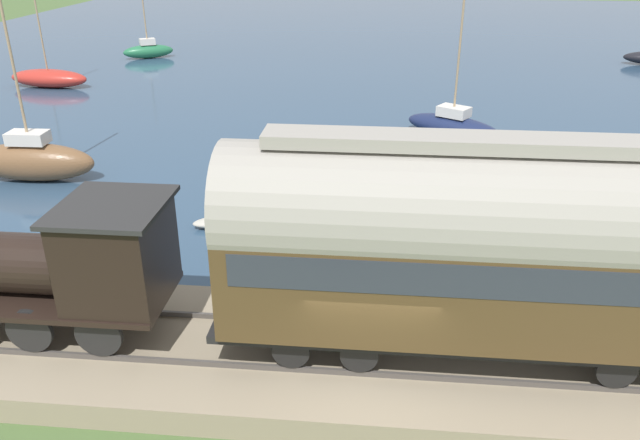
# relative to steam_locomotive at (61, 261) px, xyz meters

# --- Properties ---
(ground_plane) EXTENTS (200.00, 200.00, 0.00)m
(ground_plane) POSITION_rel_steam_locomotive_xyz_m (-0.66, -6.53, -2.38)
(ground_plane) COLOR #476033
(harbor_water) EXTENTS (80.00, 80.00, 0.01)m
(harbor_water) POSITION_rel_steam_locomotive_xyz_m (42.54, -6.53, -2.37)
(harbor_water) COLOR #2D4760
(harbor_water) RESTS_ON ground
(rail_embankment) EXTENTS (4.47, 56.00, 0.69)m
(rail_embankment) POSITION_rel_steam_locomotive_xyz_m (0.00, -6.53, -2.09)
(rail_embankment) COLOR gray
(rail_embankment) RESTS_ON ground
(steam_locomotive) EXTENTS (2.31, 5.95, 3.56)m
(steam_locomotive) POSITION_rel_steam_locomotive_xyz_m (0.00, 0.00, 0.00)
(steam_locomotive) COLOR black
(steam_locomotive) RESTS_ON rail_embankment
(passenger_coach) EXTENTS (2.55, 10.85, 4.65)m
(passenger_coach) POSITION_rel_steam_locomotive_xyz_m (0.00, -8.75, 0.84)
(passenger_coach) COLOR black
(passenger_coach) RESTS_ON rail_embankment
(sailboat_navy) EXTENTS (3.76, 4.67, 8.62)m
(sailboat_navy) POSITION_rel_steam_locomotive_xyz_m (17.35, -9.89, -1.79)
(sailboat_navy) COLOR #192347
(sailboat_navy) RESTS_ON harbor_water
(sailboat_red) EXTENTS (2.02, 5.02, 8.01)m
(sailboat_red) POSITION_rel_steam_locomotive_xyz_m (25.25, 13.54, -1.80)
(sailboat_red) COLOR #B72D23
(sailboat_red) RESTS_ON harbor_water
(sailboat_green) EXTENTS (2.77, 3.76, 5.11)m
(sailboat_green) POSITION_rel_steam_locomotive_xyz_m (35.13, 10.85, -1.81)
(sailboat_green) COLOR #236B42
(sailboat_green) RESTS_ON harbor_water
(sailboat_brown) EXTENTS (1.53, 4.78, 9.09)m
(sailboat_brown) POSITION_rel_steam_locomotive_xyz_m (10.23, 6.44, -1.56)
(sailboat_brown) COLOR brown
(sailboat_brown) RESTS_ON harbor_water
(rowboat_near_shore) EXTENTS (1.40, 2.32, 0.34)m
(rowboat_near_shore) POSITION_rel_steam_locomotive_xyz_m (6.90, -1.78, -2.20)
(rowboat_near_shore) COLOR #B7B2A3
(rowboat_near_shore) RESTS_ON harbor_water
(rowboat_off_pier) EXTENTS (2.25, 2.44, 0.40)m
(rowboat_off_pier) POSITION_rel_steam_locomotive_xyz_m (9.49, -8.85, -2.17)
(rowboat_off_pier) COLOR beige
(rowboat_off_pier) RESTS_ON harbor_water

